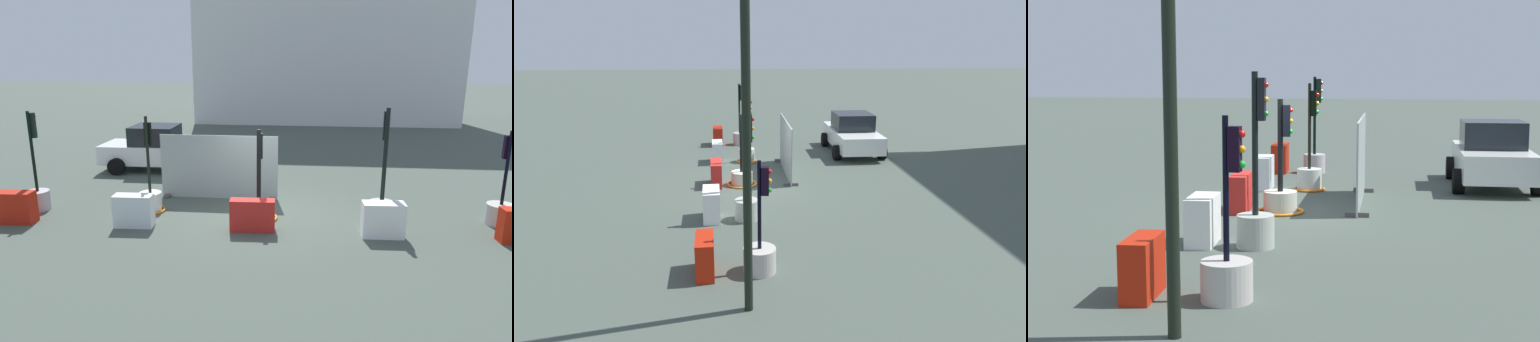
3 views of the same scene
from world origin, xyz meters
TOP-DOWN VIEW (x-y plane):
  - ground_plane at (0.00, 0.00)m, footprint 120.00×120.00m
  - traffic_light_0 at (-6.30, -0.20)m, footprint 0.64×0.64m
  - traffic_light_1 at (-3.08, 0.01)m, footprint 0.81×0.81m
  - traffic_light_2 at (0.03, -0.27)m, footprint 1.02×1.02m
  - traffic_light_3 at (3.26, -0.22)m, footprint 0.66×0.66m
  - traffic_light_4 at (6.32, -0.05)m, footprint 0.70×0.70m
  - construction_barrier_0 at (-6.32, -1.24)m, footprint 1.03×0.47m
  - construction_barrier_1 at (-3.11, -1.17)m, footprint 1.01×0.45m
  - construction_barrier_2 at (-0.05, -1.14)m, footprint 1.13×0.41m
  - construction_barrier_3 at (3.14, -1.19)m, footprint 1.02×0.50m
  - car_white_van at (-4.37, 4.64)m, footprint 4.16×2.18m
  - building_main_facade at (2.49, 19.23)m, footprint 17.14×6.28m
  - site_fence_panel at (-1.36, 1.38)m, footprint 3.60×0.50m

SIDE VIEW (x-z plane):
  - ground_plane at x=0.00m, z-range 0.00..0.00m
  - traffic_light_2 at x=0.03m, z-range -0.83..1.60m
  - construction_barrier_2 at x=-0.05m, z-range 0.00..0.81m
  - construction_barrier_1 at x=-3.11m, z-range 0.00..0.84m
  - construction_barrier_0 at x=-6.32m, z-range 0.00..0.84m
  - construction_barrier_3 at x=3.14m, z-range 0.00..0.86m
  - traffic_light_4 at x=6.32m, z-range -0.80..1.67m
  - traffic_light_1 at x=-3.08m, z-range -0.91..1.79m
  - traffic_light_0 at x=-6.30m, z-range -0.88..1.94m
  - traffic_light_3 at x=3.26m, z-range -0.96..2.07m
  - car_white_van at x=-4.37m, z-range -0.04..1.67m
  - site_fence_panel at x=-1.36m, z-range -0.05..1.91m
  - building_main_facade at x=2.49m, z-range 0.03..14.93m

